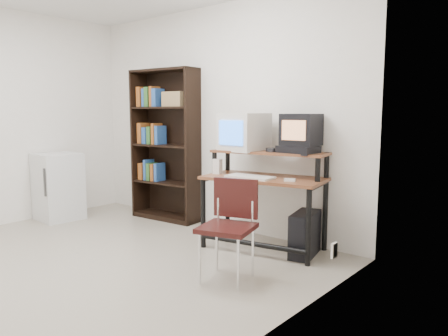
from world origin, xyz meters
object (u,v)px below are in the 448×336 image
Objects in this scene: school_chair at (230,218)px; bookshelf at (167,144)px; crt_monitor at (244,132)px; pc_tower at (305,234)px; mini_fridge at (58,186)px; computer_desk at (265,181)px; crt_tv at (301,130)px.

bookshelf reaches higher than school_chair.
bookshelf is (-1.37, 0.18, -0.19)m from crt_monitor.
mini_fridge is at bearing 179.99° from pc_tower.
bookshelf reaches higher than computer_desk.
crt_tv is 1.01m from pc_tower.
bookshelf reaches higher than pc_tower.
crt_tv reaches higher than school_chair.
crt_tv is 0.41× the size of mini_fridge.
pc_tower is at bearing 61.51° from school_chair.
bookshelf is (-1.91, 1.07, 0.47)m from school_chair.
computer_desk is at bearing -12.54° from bookshelf.
pc_tower is 2.25m from bookshelf.
computer_desk is 0.67× the size of bookshelf.
school_chair is (-0.07, -1.01, -0.70)m from crt_tv.
crt_monitor is 0.52× the size of mini_fridge.
mini_fridge is at bearing -142.60° from bookshelf.
bookshelf is 2.24× the size of mini_fridge.
school_chair is at bearing 1.53° from mini_fridge.
bookshelf is (-2.11, 0.17, 0.76)m from pc_tower.
pc_tower is 3.25m from mini_fridge.
mini_fridge is at bearing -176.22° from computer_desk.
pc_tower is at bearing 2.72° from crt_monitor.
crt_monitor is (-0.31, 0.06, 0.48)m from computer_desk.
pc_tower is (0.43, 0.07, -0.48)m from computer_desk.
computer_desk is at bearing -8.98° from crt_monitor.
crt_monitor is at bearing 105.01° from school_chair.
crt_tv is at bearing 20.28° from mini_fridge.
pc_tower is 0.55× the size of school_chair.
pc_tower is (0.74, 0.00, -0.96)m from crt_monitor.
pc_tower is at bearing -44.47° from crt_tv.
crt_monitor is at bearing -11.77° from bookshelf.
crt_monitor reaches higher than mini_fridge.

